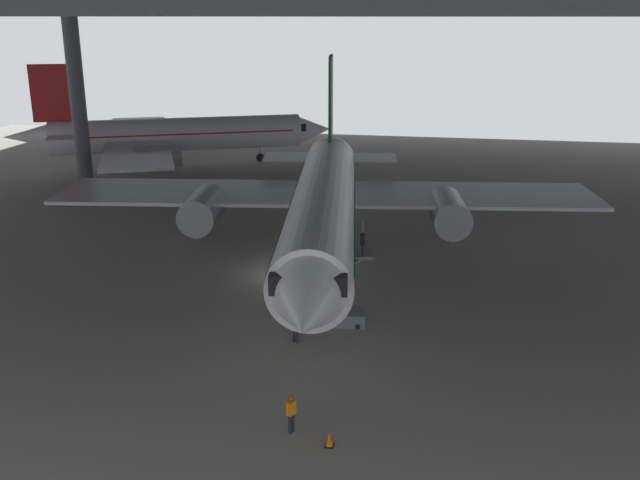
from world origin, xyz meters
name	(u,v)px	position (x,y,z in m)	size (l,w,h in m)	color
ground_plane	(292,274)	(0.00, 0.00, 0.00)	(110.00, 110.00, 0.00)	gray
airplane_main	(324,203)	(1.29, 4.04, 3.63)	(39.16, 40.25, 12.44)	white
boarding_stairs	(328,310)	(3.46, -6.87, 0.75)	(4.55, 2.03, 4.86)	slate
crew_worker_near_nose	(291,412)	(3.84, -17.37, 0.92)	(0.37, 0.49, 1.61)	#232838
crew_worker_by_stairs	(295,324)	(2.29, -9.52, 1.01)	(0.53, 0.31, 1.76)	#232838
airplane_distant	(172,135)	(-19.98, 30.88, 3.35)	(32.79, 32.82, 10.90)	white
traffic_cone_orange	(329,439)	(5.45, -18.01, 0.29)	(0.36, 0.36, 0.60)	black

